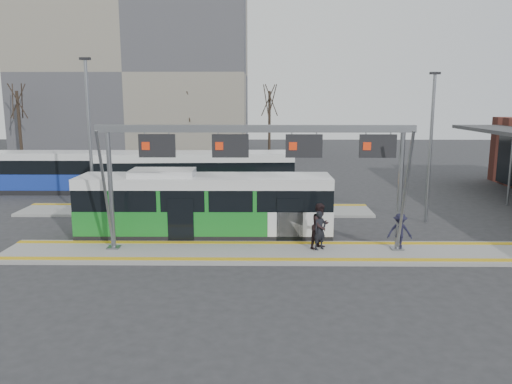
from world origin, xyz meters
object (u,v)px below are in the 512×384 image
passenger_b (320,226)px  passenger_a (320,230)px  gantry (259,151)px  passenger_c (400,232)px  hero_bus (204,206)px

passenger_b → passenger_a: bearing=-146.0°
gantry → passenger_b: (2.61, 0.16, -3.18)m
gantry → passenger_c: 6.80m
gantry → passenger_b: size_ratio=6.70×
passenger_b → passenger_c: size_ratio=1.24×
hero_bus → passenger_c: (8.44, -2.46, -0.53)m
passenger_c → hero_bus: bearing=168.5°
passenger_a → passenger_c: 3.33m
passenger_c → passenger_b: bearing=-178.6°
gantry → passenger_a: (2.57, -0.03, -3.32)m
hero_bus → passenger_b: (5.15, -2.27, -0.34)m
gantry → hero_bus: gantry is taller
passenger_b → passenger_c: (3.29, -0.19, -0.19)m
hero_bus → passenger_c: 8.81m
passenger_a → gantry: bearing=145.6°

